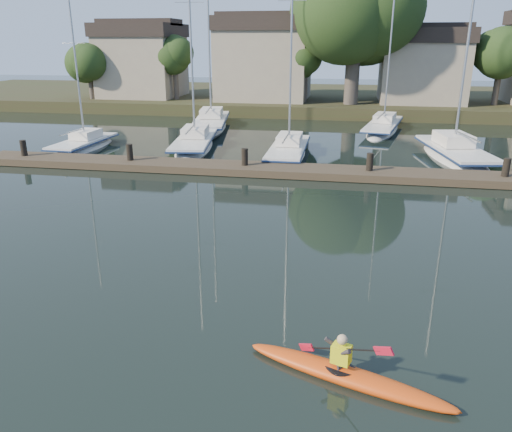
% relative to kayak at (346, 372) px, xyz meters
% --- Properties ---
extents(ground, '(160.00, 160.00, 0.00)m').
position_rel_kayak_xyz_m(ground, '(-2.11, 1.33, -0.16)').
color(ground, black).
rests_on(ground, ground).
extents(kayak, '(4.13, 1.88, 1.34)m').
position_rel_kayak_xyz_m(kayak, '(0.00, 0.00, 0.00)').
color(kayak, '#D74510').
rests_on(kayak, ground).
extents(dock, '(34.00, 2.00, 1.80)m').
position_rel_kayak_xyz_m(dock, '(-2.11, 15.33, 0.04)').
color(dock, '#453627').
rests_on(dock, ground).
extents(sailboat_0, '(2.07, 6.71, 10.56)m').
position_rel_kayak_xyz_m(sailboat_0, '(-15.84, 19.23, -0.33)').
color(sailboat_0, white).
rests_on(sailboat_0, ground).
extents(sailboat_1, '(3.43, 8.89, 14.17)m').
position_rel_kayak_xyz_m(sailboat_1, '(-9.32, 20.62, -0.35)').
color(sailboat_1, white).
rests_on(sailboat_1, ground).
extents(sailboat_2, '(2.05, 8.47, 13.99)m').
position_rel_kayak_xyz_m(sailboat_2, '(-3.46, 19.57, -0.34)').
color(sailboat_2, white).
rests_on(sailboat_2, ground).
extents(sailboat_3, '(3.85, 9.18, 14.36)m').
position_rel_kayak_xyz_m(sailboat_3, '(5.65, 20.30, -0.38)').
color(sailboat_3, white).
rests_on(sailboat_3, ground).
extents(sailboat_5, '(4.00, 10.24, 16.53)m').
position_rel_kayak_xyz_m(sailboat_5, '(-10.37, 28.28, -0.37)').
color(sailboat_5, white).
rests_on(sailboat_5, ground).
extents(sailboat_6, '(3.80, 9.79, 15.24)m').
position_rel_kayak_xyz_m(sailboat_6, '(2.29, 29.06, -0.34)').
color(sailboat_6, white).
rests_on(sailboat_6, ground).
extents(shore, '(90.00, 25.25, 12.75)m').
position_rel_kayak_xyz_m(shore, '(-0.50, 41.62, 3.07)').
color(shore, '#2D3319').
rests_on(shore, ground).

